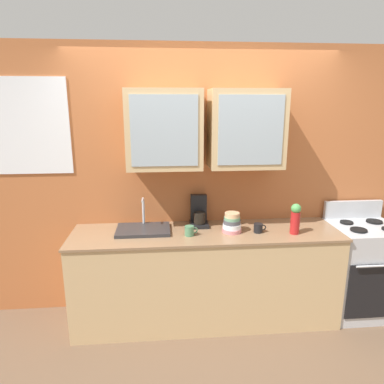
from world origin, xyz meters
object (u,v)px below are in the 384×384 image
Objects in this scene: bowl_stack at (232,223)px; cup_near_bowls at (258,228)px; stove_range at (361,269)px; cup_near_sink at (190,231)px; sink_faucet at (143,229)px; coffee_maker at (199,214)px; vase at (295,218)px.

bowl_stack is 0.24m from cup_near_bowls.
bowl_stack is 1.60× the size of cup_near_bowls.
stove_range is 1.77m from cup_near_sink.
cup_near_bowls is at bearing -6.76° from sink_faucet.
stove_range is 3.69× the size of coffee_maker.
sink_faucet is 1.05m from cup_near_bowls.
coffee_maker reaches higher than sink_faucet.
vase reaches higher than cup_near_bowls.
vase is (0.55, -0.09, 0.06)m from bowl_stack.
stove_range is 5.86× the size of bowl_stack.
coffee_maker reaches higher than cup_near_sink.
cup_near_sink is (-0.94, 0.04, -0.10)m from vase.
sink_faucet is at bearing 173.59° from bowl_stack.
sink_faucet is at bearing -166.32° from coffee_maker.
vase is 0.89m from coffee_maker.
coffee_maker reaches higher than stove_range.
vase reaches higher than cup_near_sink.
cup_near_sink is (0.41, -0.14, 0.02)m from sink_faucet.
cup_near_bowls is (-0.31, 0.06, -0.10)m from vase.
bowl_stack is at bearing -6.41° from sink_faucet.
vase is at bearing -7.57° from sink_faucet.
coffee_maker is at bearing 13.68° from sink_faucet.
cup_near_sink reaches higher than cup_near_bowls.
stove_range is 1.17m from cup_near_bowls.
cup_near_sink is at bearing -19.28° from sink_faucet.
coffee_maker is (0.11, 0.27, 0.06)m from cup_near_sink.
sink_faucet is 0.55m from coffee_maker.
stove_range is 1.69m from coffee_maker.
sink_faucet is at bearing 160.72° from cup_near_sink.
cup_near_sink is 0.63m from cup_near_bowls.
stove_range reaches higher than cup_near_bowls.
vase is at bearing -2.15° from cup_near_sink.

